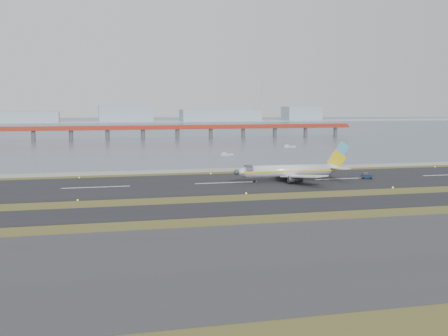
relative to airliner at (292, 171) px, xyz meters
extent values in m
plane|color=#3C491A|center=(-21.17, -28.27, -3.46)|extent=(1000.00, 1000.00, 0.00)
cube|color=#323234|center=(-21.17, -83.27, -3.41)|extent=(1000.00, 50.00, 0.10)
cube|color=black|center=(-21.17, -40.27, -3.41)|extent=(1000.00, 18.00, 0.10)
cube|color=black|center=(-21.17, 1.73, -3.41)|extent=(1000.00, 45.00, 0.10)
cube|color=#989893|center=(-21.17, 31.73, -2.96)|extent=(1000.00, 2.50, 1.00)
cube|color=#495768|center=(-21.17, 431.73, -3.46)|extent=(1400.00, 800.00, 1.30)
cube|color=#9E2B1B|center=(-1.17, 221.73, 4.04)|extent=(260.00, 5.00, 1.60)
cube|color=#9E2B1B|center=(-1.17, 221.73, 5.54)|extent=(260.00, 0.40, 1.40)
cylinder|color=#4C4C51|center=(-97.17, 221.73, -0.46)|extent=(2.80, 2.80, 7.00)
cylinder|color=#4C4C51|center=(-1.17, 221.73, -0.46)|extent=(2.80, 2.80, 7.00)
cylinder|color=#4C4C51|center=(94.83, 221.73, -0.46)|extent=(2.80, 2.80, 7.00)
cube|color=#9CACB9|center=(-21.17, 591.73, -3.46)|extent=(1400.00, 80.00, 1.00)
cube|color=#9CACB9|center=(-141.17, 591.73, 3.54)|extent=(90.00, 35.00, 14.00)
cube|color=#9CACB9|center=(-11.17, 591.73, 7.54)|extent=(70.00, 35.00, 22.00)
cube|color=#9CACB9|center=(118.83, 591.73, 4.54)|extent=(110.00, 35.00, 16.00)
cube|color=#9CACB9|center=(238.83, 591.73, 6.54)|extent=(50.00, 35.00, 20.00)
cylinder|color=#9CACB9|center=(178.83, 591.73, 26.54)|extent=(1.80, 1.80, 60.00)
cylinder|color=silver|center=(-1.50, 0.00, 0.04)|extent=(28.00, 3.80, 3.80)
cone|color=silver|center=(-17.10, 0.00, 0.04)|extent=(3.20, 3.80, 3.80)
cone|color=silver|center=(14.70, 0.00, 0.34)|extent=(5.00, 3.80, 3.80)
cube|color=yellow|center=(-1.50, -1.92, 0.04)|extent=(31.00, 0.06, 0.45)
cube|color=yellow|center=(-1.50, 1.92, 0.04)|extent=(31.00, 0.06, 0.45)
cube|color=silver|center=(0.70, -8.50, -0.66)|extent=(11.31, 15.89, 1.66)
cube|color=silver|center=(0.70, 8.50, -0.66)|extent=(11.31, 15.89, 1.66)
cylinder|color=#3D3D42|center=(-1.00, -6.00, -1.86)|extent=(4.20, 2.10, 2.10)
cylinder|color=#3D3D42|center=(-1.00, 6.00, -1.86)|extent=(4.20, 2.10, 2.10)
cube|color=yellow|center=(15.50, 0.00, 3.24)|extent=(6.80, 0.35, 6.85)
cube|color=#4AAAD3|center=(17.40, 0.00, 6.94)|extent=(4.85, 0.37, 4.90)
cube|color=silver|center=(15.00, -3.80, 0.84)|extent=(5.64, 6.80, 0.22)
cube|color=silver|center=(15.00, 3.80, 0.84)|extent=(5.64, 6.80, 0.22)
cylinder|color=black|center=(-12.50, 0.00, -3.01)|extent=(0.80, 0.28, 0.80)
cylinder|color=black|center=(0.00, -2.80, -2.91)|extent=(1.00, 0.38, 1.00)
cylinder|color=black|center=(0.00, 2.80, -2.91)|extent=(1.00, 0.38, 1.00)
cube|color=#122033|center=(26.11, -0.65, -2.51)|extent=(3.79, 2.90, 1.26)
cube|color=#3D3D42|center=(25.71, -0.51, -1.67)|extent=(1.91, 1.97, 0.73)
cylinder|color=black|center=(24.74, -1.06, -3.09)|extent=(0.80, 0.54, 0.73)
cylinder|color=black|center=(25.30, 0.52, -3.09)|extent=(0.80, 0.54, 0.73)
cylinder|color=black|center=(26.92, -1.83, -3.09)|extent=(0.80, 0.54, 0.73)
cylinder|color=black|center=(27.48, -0.25, -3.09)|extent=(0.80, 0.54, 0.73)
cube|color=#B9B9BE|center=(1.47, 91.45, -3.07)|extent=(7.04, 3.32, 0.87)
cube|color=#B9B9BE|center=(0.05, 91.19, -2.30)|extent=(2.18, 1.87, 0.87)
cube|color=#B9B9BE|center=(48.14, 131.07, -3.05)|extent=(7.29, 2.68, 0.92)
cube|color=#B9B9BE|center=(46.61, 131.17, -2.23)|extent=(2.14, 1.76, 0.92)
camera|label=1|loc=(-63.75, -167.48, 21.52)|focal=45.00mm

